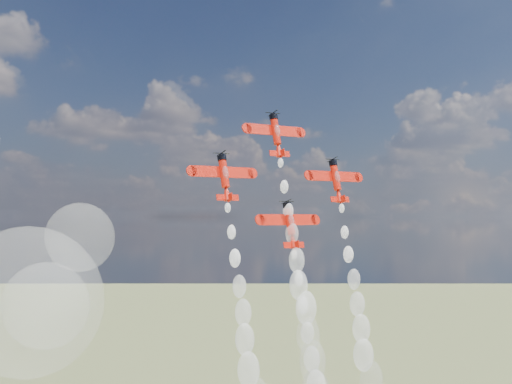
{
  "coord_description": "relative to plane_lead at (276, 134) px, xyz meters",
  "views": [
    {
      "loc": [
        -86.09,
        -91.79,
        93.8
      ],
      "look_at": [
        -16.04,
        19.72,
        98.4
      ],
      "focal_mm": 50.0,
      "sensor_mm": 36.0,
      "label": 1
    }
  ],
  "objects": [
    {
      "name": "plane_slot",
      "position": [
        0.0,
        -4.66,
        -17.29
      ],
      "size": [
        12.6,
        4.87,
        8.83
      ],
      "rotation": [
        1.31,
        0.0,
        0.0
      ],
      "color": "red",
      "rests_on": "ground"
    },
    {
      "name": "plane_right",
      "position": [
        12.79,
        -2.33,
        -8.64
      ],
      "size": [
        12.6,
        4.87,
        8.83
      ],
      "rotation": [
        1.31,
        0.0,
        0.0
      ],
      "color": "red",
      "rests_on": "ground"
    },
    {
      "name": "plane_lead",
      "position": [
        0.0,
        0.0,
        0.0
      ],
      "size": [
        12.6,
        4.87,
        8.83
      ],
      "rotation": [
        1.31,
        0.0,
        0.0
      ],
      "color": "red",
      "rests_on": "ground"
    },
    {
      "name": "smoke_trail_lead",
      "position": [
        -0.16,
        -11.45,
        -41.56
      ],
      "size": [
        5.21,
        15.68,
        48.78
      ],
      "color": "white",
      "rests_on": "plane_lead"
    },
    {
      "name": "plane_left",
      "position": [
        -12.79,
        -2.33,
        -8.64
      ],
      "size": [
        12.6,
        4.87,
        8.83
      ],
      "rotation": [
        1.31,
        0.0,
        0.0
      ],
      "color": "red",
      "rests_on": "ground"
    }
  ]
}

